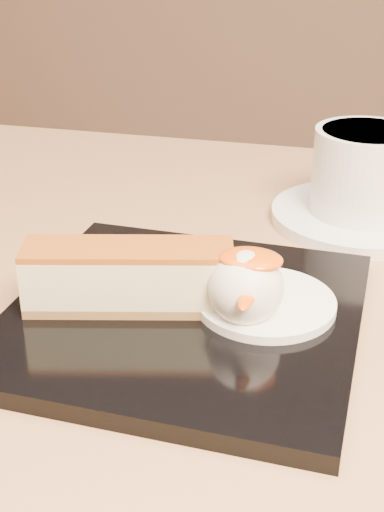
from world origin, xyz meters
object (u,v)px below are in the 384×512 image
(dessert_plate, at_px, (184,317))
(saucer, at_px, (360,216))
(cheesecake, at_px, (129,277))
(coffee_cup, at_px, (368,170))
(table, at_px, (108,499))
(ice_cream_scoop, at_px, (246,287))

(dessert_plate, relative_size, saucer, 1.47)
(cheesecake, relative_size, saucer, 0.91)
(coffee_cup, bearing_deg, table, -134.09)
(table, xyz_separation_m, cheesecake, (0.02, 0.01, 0.19))
(table, bearing_deg, dessert_plate, 11.57)
(dessert_plate, bearing_deg, coffee_cup, 61.81)
(table, height_order, ice_cream_scoop, ice_cream_scoop)
(table, bearing_deg, saucer, 52.35)
(saucer, bearing_deg, cheesecake, -124.46)
(cheesecake, xyz_separation_m, ice_cream_scoop, (0.08, 0.00, 0.00))
(table, bearing_deg, ice_cream_scoop, 3.96)
(table, height_order, dessert_plate, dessert_plate)
(dessert_plate, xyz_separation_m, ice_cream_scoop, (0.04, -0.00, 0.03))
(ice_cream_scoop, distance_m, saucer, 0.21)
(dessert_plate, bearing_deg, cheesecake, -171.87)
(table, relative_size, ice_cream_scoop, 17.13)
(ice_cream_scoop, relative_size, coffee_cup, 0.40)
(coffee_cup, bearing_deg, cheesecake, -130.95)
(cheesecake, bearing_deg, dessert_plate, -5.45)
(table, relative_size, saucer, 5.33)
(dessert_plate, xyz_separation_m, saucer, (0.10, 0.20, -0.00))
(cheesecake, relative_size, coffee_cup, 1.17)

